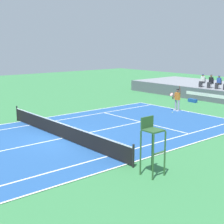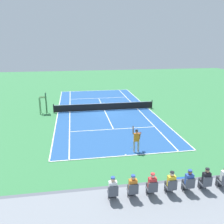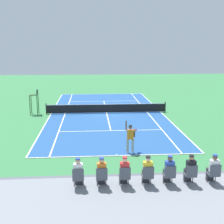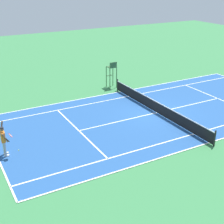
{
  "view_description": "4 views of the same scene",
  "coord_description": "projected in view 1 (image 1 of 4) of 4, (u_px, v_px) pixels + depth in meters",
  "views": [
    {
      "loc": [
        15.94,
        -9.64,
        5.36
      ],
      "look_at": [
        -0.26,
        4.0,
        1.0
      ],
      "focal_mm": 53.23,
      "sensor_mm": 36.0,
      "label": 1
    },
    {
      "loc": [
        3.59,
        27.28,
        8.13
      ],
      "look_at": [
        -0.26,
        4.0,
        1.0
      ],
      "focal_mm": 38.21,
      "sensor_mm": 36.0,
      "label": 2
    },
    {
      "loc": [
        1.53,
        29.2,
        6.67
      ],
      "look_at": [
        -0.26,
        4.0,
        1.0
      ],
      "focal_mm": 48.13,
      "sensor_mm": 36.0,
      "label": 3
    },
    {
      "loc": [
        -18.24,
        13.94,
        9.71
      ],
      "look_at": [
        -0.26,
        4.0,
        1.0
      ],
      "focal_mm": 52.1,
      "sensor_mm": 36.0,
      "label": 4
    }
  ],
  "objects": [
    {
      "name": "tennis_player",
      "position": [
        177.0,
        99.0,
        26.76
      ],
      "size": [
        0.79,
        0.62,
        2.08
      ],
      "color": "#9E9EA3",
      "rests_on": "ground"
    },
    {
      "name": "spectator_seated_0",
      "position": [
        202.0,
        81.0,
        32.76
      ],
      "size": [
        0.44,
        0.6,
        1.27
      ],
      "color": "#474C56",
      "rests_on": "bleacher_platform"
    },
    {
      "name": "net",
      "position": [
        62.0,
        130.0,
        19.0
      ],
      "size": [
        11.98,
        0.1,
        1.07
      ],
      "color": "black",
      "rests_on": "ground"
    },
    {
      "name": "umpire_chair",
      "position": [
        152.0,
        139.0,
        13.54
      ],
      "size": [
        0.77,
        0.77,
        2.44
      ],
      "color": "#2D562D",
      "rests_on": "ground"
    },
    {
      "name": "tennis_ball",
      "position": [
        172.0,
        112.0,
        26.3
      ],
      "size": [
        0.07,
        0.07,
        0.07
      ],
      "primitive_type": "sphere",
      "color": "#D1E533",
      "rests_on": "ground"
    },
    {
      "name": "ground_plane",
      "position": [
        62.0,
        139.0,
        19.1
      ],
      "size": [
        80.0,
        80.0,
        0.0
      ],
      "primitive_type": "plane",
      "color": "#387F47"
    },
    {
      "name": "court",
      "position": [
        62.0,
        139.0,
        19.1
      ],
      "size": [
        11.08,
        23.88,
        0.03
      ],
      "color": "#235193",
      "rests_on": "ground"
    },
    {
      "name": "spectator_seated_2",
      "position": [
        218.0,
        82.0,
        31.4
      ],
      "size": [
        0.44,
        0.6,
        1.27
      ],
      "color": "#474C56",
      "rests_on": "bleacher_platform"
    },
    {
      "name": "spectator_seated_1",
      "position": [
        210.0,
        82.0,
        32.05
      ],
      "size": [
        0.44,
        0.6,
        1.27
      ],
      "color": "#474C56",
      "rests_on": "bleacher_platform"
    },
    {
      "name": "equipment_bag",
      "position": [
        193.0,
        101.0,
        31.01
      ],
      "size": [
        0.91,
        0.34,
        0.32
      ],
      "color": "#194799",
      "rests_on": "ground"
    }
  ]
}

